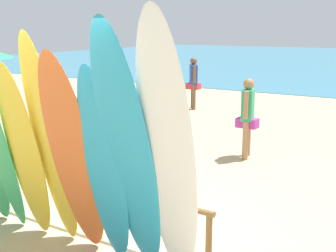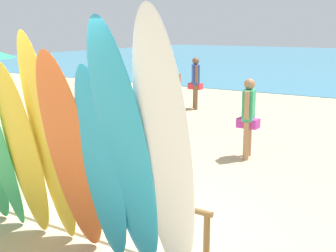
{
  "view_description": "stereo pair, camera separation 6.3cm",
  "coord_description": "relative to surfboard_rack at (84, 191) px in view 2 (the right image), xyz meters",
  "views": [
    {
      "loc": [
        3.56,
        -3.88,
        2.43
      ],
      "look_at": [
        0.0,
        1.91,
        0.94
      ],
      "focal_mm": 48.34,
      "sensor_mm": 36.0,
      "label": 1
    },
    {
      "loc": [
        3.61,
        -3.84,
        2.43
      ],
      "look_at": [
        0.0,
        1.91,
        0.94
      ],
      "focal_mm": 48.34,
      "sensor_mm": 36.0,
      "label": 2
    }
  ],
  "objects": [
    {
      "name": "surfboard_rack",
      "position": [
        0.0,
        0.0,
        0.0
      ],
      "size": [
        3.46,
        0.07,
        0.61
      ],
      "color": "brown",
      "rests_on": "ground"
    },
    {
      "name": "surfboard_yellow_3",
      "position": [
        -0.38,
        -0.55,
        0.55
      ],
      "size": [
        0.51,
        0.55,
        2.09
      ],
      "primitive_type": "ellipsoid",
      "rotation": [
        0.22,
        0.0,
        0.02
      ],
      "color": "yellow",
      "rests_on": "ground"
    },
    {
      "name": "surfboard_yellow_4",
      "position": [
        -0.01,
        -0.52,
        0.72
      ],
      "size": [
        0.55,
        0.62,
        2.42
      ],
      "primitive_type": "ellipsoid",
      "rotation": [
        0.21,
        0.0,
        -0.08
      ],
      "color": "yellow",
      "rests_on": "ground"
    },
    {
      "name": "surfboard_orange_5",
      "position": [
        0.38,
        -0.58,
        0.63
      ],
      "size": [
        0.61,
        0.74,
        2.25
      ],
      "primitive_type": "ellipsoid",
      "rotation": [
        0.27,
        0.0,
        0.06
      ],
      "color": "orange",
      "rests_on": "ground"
    },
    {
      "name": "surfboard_teal_6",
      "position": [
        0.78,
        -0.57,
        0.57
      ],
      "size": [
        0.47,
        0.55,
        2.12
      ],
      "primitive_type": "ellipsoid",
      "rotation": [
        0.22,
        0.0,
        0.01
      ],
      "color": "#289EC6",
      "rests_on": "ground"
    },
    {
      "name": "surfboard_teal_7",
      "position": [
        1.12,
        -0.62,
        0.78
      ],
      "size": [
        0.59,
        0.78,
        2.55
      ],
      "primitive_type": "ellipsoid",
      "rotation": [
        0.27,
        0.0,
        -0.03
      ],
      "color": "#289EC6",
      "rests_on": "ground"
    },
    {
      "name": "surfboard_white_8",
      "position": [
        1.53,
        -0.58,
        0.82
      ],
      "size": [
        0.59,
        0.74,
        2.63
      ],
      "primitive_type": "ellipsoid",
      "rotation": [
        0.24,
        0.0,
        0.09
      ],
      "color": "white",
      "rests_on": "ground"
    },
    {
      "name": "beachgoer_midbeach",
      "position": [
        -2.3,
        5.65,
        0.38
      ],
      "size": [
        0.5,
        0.37,
        1.51
      ],
      "rotation": [
        0.0,
        0.0,
        3.7
      ],
      "color": "#9E704C",
      "rests_on": "ground"
    },
    {
      "name": "beachgoer_strolling",
      "position": [
        0.48,
        3.96,
        0.38
      ],
      "size": [
        0.39,
        0.56,
        1.51
      ],
      "rotation": [
        0.0,
        0.0,
        4.94
      ],
      "color": "#9E704C",
      "rests_on": "ground"
    },
    {
      "name": "beachgoer_photographing",
      "position": [
        -2.9,
        8.08,
        0.4
      ],
      "size": [
        0.4,
        0.5,
        1.55
      ],
      "rotation": [
        0.0,
        0.0,
        5.32
      ],
      "color": "brown",
      "rests_on": "ground"
    },
    {
      "name": "beach_chair_red",
      "position": [
        -3.03,
        2.14,
        -0.07
      ],
      "size": [
        0.64,
        0.82,
        0.79
      ],
      "rotation": [
        0.0,
        0.0,
        0.2
      ],
      "color": "#B7B7BC",
      "rests_on": "ground"
    },
    {
      "name": "beach_chair_blue",
      "position": [
        -3.47,
        3.12,
        -0.07
      ],
      "size": [
        0.75,
        0.86,
        0.8
      ],
      "rotation": [
        0.0,
        0.0,
        -0.41
      ],
      "color": "#B7B7BC",
      "rests_on": "ground"
    }
  ]
}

